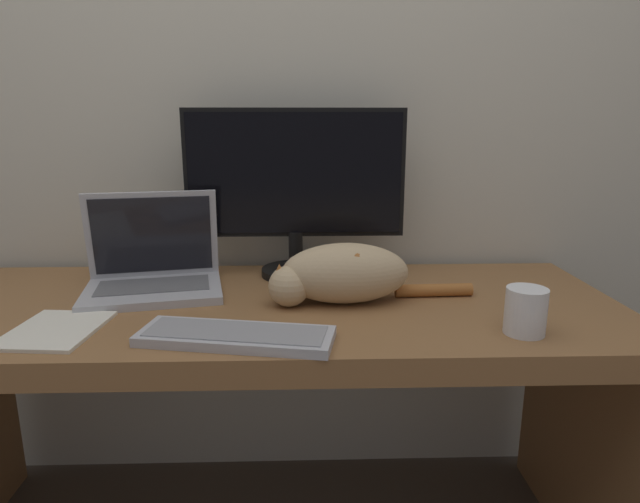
% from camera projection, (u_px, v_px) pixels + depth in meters
% --- Properties ---
extents(wall_back, '(6.40, 0.06, 2.60)m').
position_uv_depth(wall_back, '(268.00, 63.00, 1.55)').
color(wall_back, beige).
rests_on(wall_back, ground_plane).
extents(desk, '(1.74, 0.67, 0.71)m').
position_uv_depth(desk, '(265.00, 351.00, 1.34)').
color(desk, olive).
rests_on(desk, ground_plane).
extents(monitor, '(0.61, 0.20, 0.47)m').
position_uv_depth(monitor, '(295.00, 187.00, 1.48)').
color(monitor, black).
rests_on(monitor, desk).
extents(laptop, '(0.38, 0.30, 0.25)m').
position_uv_depth(laptop, '(153.00, 273.00, 1.38)').
color(laptop, '#B7B7BC').
rests_on(laptop, desk).
extents(external_keyboard, '(0.41, 0.20, 0.02)m').
position_uv_depth(external_keyboard, '(236.00, 336.00, 1.07)').
color(external_keyboard, '#BCBCC1').
rests_on(external_keyboard, desk).
extents(cat, '(0.51, 0.16, 0.15)m').
position_uv_depth(cat, '(342.00, 273.00, 1.29)').
color(cat, '#D1B284').
rests_on(cat, desk).
extents(coffee_mug, '(0.08, 0.08, 0.10)m').
position_uv_depth(coffee_mug, '(526.00, 311.00, 1.10)').
color(coffee_mug, white).
rests_on(coffee_mug, desk).
extents(paper_notepad, '(0.19, 0.23, 0.01)m').
position_uv_depth(paper_notepad, '(56.00, 330.00, 1.12)').
color(paper_notepad, white).
rests_on(paper_notepad, desk).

